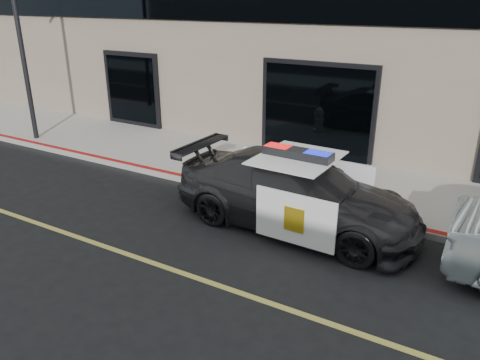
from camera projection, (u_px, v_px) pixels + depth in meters
The scene contains 5 objects.
ground at pixel (216, 285), 7.92m from camera, with size 120.00×120.00×0.00m, color black.
sidewalk_n at pixel (326, 181), 12.11m from camera, with size 60.00×3.50×0.15m, color gray.
police_car at pixel (296, 192), 9.68m from camera, with size 2.58×5.35×1.71m.
fire_hydrant at pixel (245, 163), 12.00m from camera, with size 0.39×0.54×0.86m.
street_light at pixel (19, 44), 14.42m from camera, with size 0.15×1.39×5.46m.
Camera 1 is at (3.73, -5.60, 4.56)m, focal length 35.00 mm.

